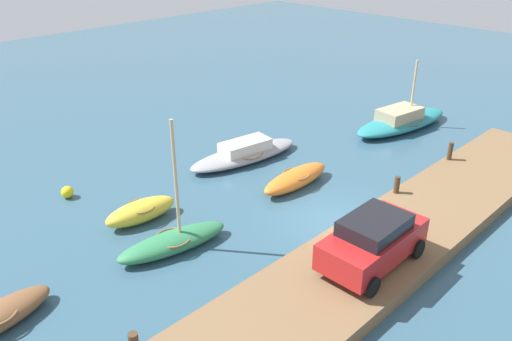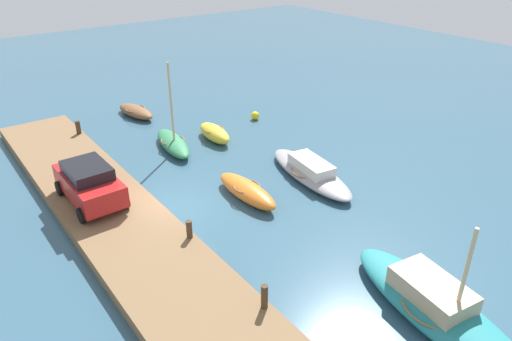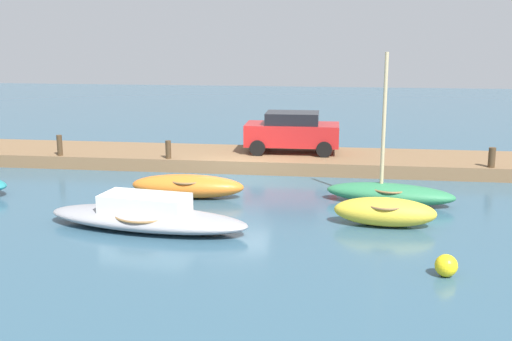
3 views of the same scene
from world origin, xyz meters
name	(u,v)px [view 2 (image 2 of 3)]	position (x,y,z in m)	size (l,w,h in m)	color
ground_plane	(177,208)	(0.00, 0.00, 0.00)	(84.00, 84.00, 0.00)	#33566B
dock_platform	(119,223)	(0.00, -2.60, 0.26)	(25.86, 3.72, 0.52)	brown
rowboat_orange	(247,191)	(1.18, 2.90, 0.40)	(3.85, 1.22, 0.78)	orange
rowboat_green	(173,143)	(-5.52, 2.77, 0.38)	(4.29, 1.93, 4.86)	#2D7A4C
sailboat_teal	(436,306)	(10.58, 3.32, 0.47)	(7.06, 3.08, 3.77)	teal
motorboat_grey	(311,171)	(1.49, 6.45, 0.38)	(6.18, 2.64, 1.00)	#939399
dinghy_yellow	(214,133)	(-5.21, 5.24, 0.42)	(2.99, 1.33, 0.82)	gold
rowboat_brown	(136,111)	(-11.40, 3.23, 0.33)	(3.48, 1.65, 0.65)	brown
mooring_post_west	(78,127)	(-9.49, -0.99, 0.89)	(0.26, 0.26, 0.75)	#47331E
mooring_post_mid_west	(189,229)	(2.92, -0.99, 0.88)	(0.22, 0.22, 0.72)	#47331E
mooring_post_mid_east	(264,297)	(7.49, -0.99, 0.94)	(0.22, 0.22, 0.84)	#47331E
parked_car	(89,182)	(-1.87, -2.98, 1.41)	(3.90, 2.05, 1.70)	#B21E1E
marker_buoy	(255,116)	(-6.37, 8.99, 0.26)	(0.52, 0.52, 0.52)	yellow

